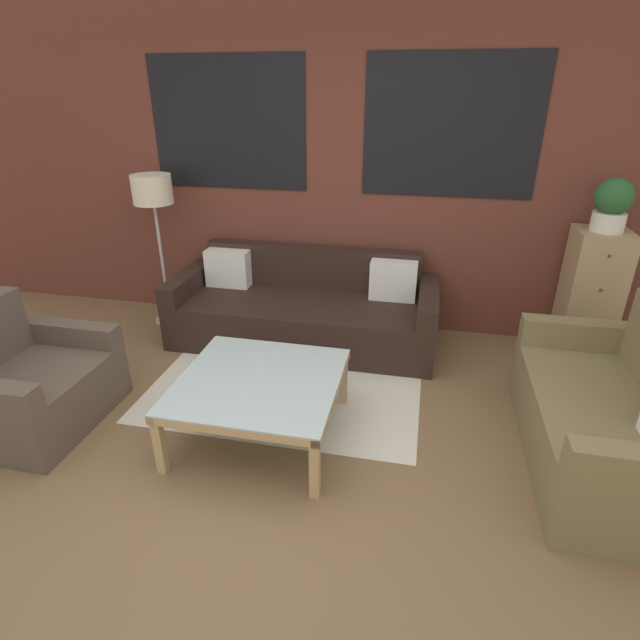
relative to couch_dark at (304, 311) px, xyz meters
The scene contains 10 objects.
ground_plane 1.98m from the couch_dark, 84.95° to the right, with size 16.00×16.00×0.00m, color brown.
wall_back_brick 1.24m from the couch_dark, 70.55° to the left, with size 8.40×0.09×2.80m.
rug 0.82m from the couch_dark, 86.46° to the right, with size 2.04×1.46×0.00m.
couch_dark is the anchor object (origin of this frame).
settee_vintage 2.50m from the couch_dark, 29.37° to the right, with size 0.80×1.55×0.92m.
armchair_corner 2.19m from the couch_dark, 133.83° to the right, with size 0.80×0.95×0.84m.
coffee_table 1.41m from the couch_dark, 88.04° to the right, with size 1.01×1.01×0.42m.
floor_lamp 1.67m from the couch_dark, behind, with size 0.35×0.35×1.40m.
drawer_cabinet 2.38m from the couch_dark, ahead, with size 0.41×0.43×1.09m.
potted_plant 2.57m from the couch_dark, ahead, with size 0.28×0.28×0.40m.
Camera 1 is at (0.82, -2.00, 2.10)m, focal length 28.00 mm.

